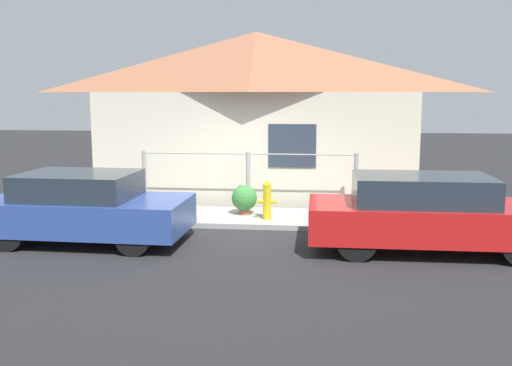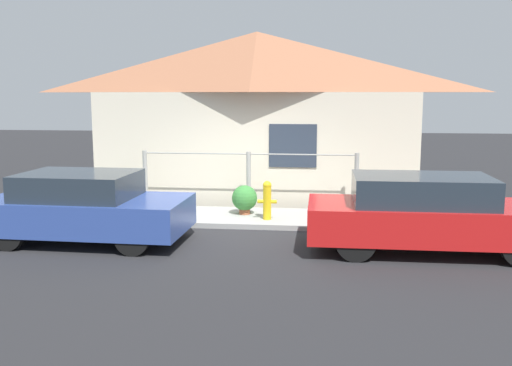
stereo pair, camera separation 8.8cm
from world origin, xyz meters
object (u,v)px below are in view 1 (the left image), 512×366
at_px(fire_hydrant, 267,199).
at_px(potted_plant_near_hydrant, 244,199).
at_px(potted_plant_by_fence, 122,199).
at_px(car_left, 85,207).
at_px(car_right, 428,213).

bearing_deg(fire_hydrant, potted_plant_near_hydrant, 138.66).
bearing_deg(potted_plant_near_hydrant, potted_plant_by_fence, 176.68).
height_order(car_left, fire_hydrant, car_left).
relative_size(fire_hydrant, potted_plant_by_fence, 1.77).
bearing_deg(fire_hydrant, car_right, -31.28).
xyz_separation_m(car_right, fire_hydrant, (-2.91, 1.77, -0.14)).
bearing_deg(car_right, potted_plant_near_hydrant, 147.07).
bearing_deg(potted_plant_by_fence, car_left, -86.15).
xyz_separation_m(car_left, car_right, (6.07, -0.00, 0.03)).
distance_m(car_right, fire_hydrant, 3.41).
bearing_deg(potted_plant_near_hydrant, car_right, -33.02).
xyz_separation_m(fire_hydrant, potted_plant_by_fence, (-3.32, 0.63, -0.18)).
xyz_separation_m(car_left, fire_hydrant, (3.16, 1.77, -0.12)).
xyz_separation_m(car_left, potted_plant_near_hydrant, (2.62, 2.24, -0.20)).
distance_m(car_left, fire_hydrant, 3.62).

